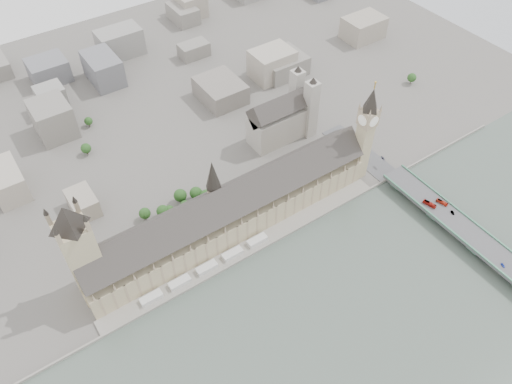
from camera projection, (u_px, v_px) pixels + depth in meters
ground at (243, 243)px, 429.53m from camera, size 900.00×900.00×0.00m
embankment_wall at (253, 254)px, 419.95m from camera, size 600.00×1.50×3.00m
river_terrace at (248, 248)px, 424.56m from camera, size 270.00×15.00×2.00m
terrace_tents at (207, 268)px, 407.26m from camera, size 118.00×7.00×4.00m
palace_of_westminster at (230, 212)px, 424.10m from camera, size 265.00×40.73×55.44m
elizabeth_tower at (366, 128)px, 444.78m from camera, size 17.00×17.00×107.50m
victoria_tower at (79, 249)px, 357.01m from camera, size 30.00×30.00×100.00m
central_tower at (213, 183)px, 398.13m from camera, size 13.00×13.00×48.00m
westminster_bridge at (451, 222)px, 438.65m from camera, size 25.00×325.00×10.25m
bridge_parapets at (496, 253)px, 409.33m from camera, size 25.00×235.00×1.15m
westminster_abbey at (283, 118)px, 507.63m from camera, size 68.00×36.00×64.00m
city_skyline_inland at (122, 87)px, 554.19m from camera, size 720.00×360.00×38.00m
park_trees at (198, 199)px, 454.13m from camera, size 110.00×30.00×15.00m
red_bus_north at (429, 204)px, 444.49m from camera, size 5.90×12.70×3.45m
red_bus_south at (442, 202)px, 446.08m from camera, size 5.21×11.04×3.00m
car_blue at (503, 265)px, 400.52m from camera, size 3.07×4.55×1.44m
car_silver at (453, 213)px, 438.75m from camera, size 3.27×4.90×1.53m
car_approach at (383, 158)px, 486.65m from camera, size 2.89×5.77×1.61m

